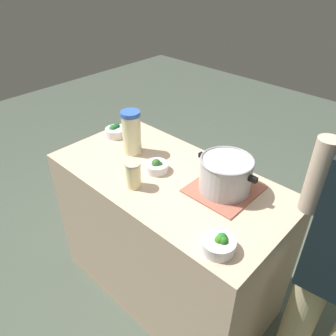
% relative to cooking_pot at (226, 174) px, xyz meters
% --- Properties ---
extents(ground_plane, '(8.00, 8.00, 0.00)m').
position_rel_cooking_pot_xyz_m(ground_plane, '(-0.28, -0.11, -1.01)').
color(ground_plane, '#495447').
extents(counter_slab, '(1.32, 0.67, 0.91)m').
position_rel_cooking_pot_xyz_m(counter_slab, '(-0.28, -0.11, -0.55)').
color(counter_slab, '#CEB093').
rests_on(counter_slab, ground_plane).
extents(dish_cloth, '(0.31, 0.33, 0.01)m').
position_rel_cooking_pot_xyz_m(dish_cloth, '(0.00, 0.00, -0.09)').
color(dish_cloth, '#AB5F4B').
rests_on(dish_cloth, counter_slab).
extents(cooking_pot, '(0.33, 0.26, 0.17)m').
position_rel_cooking_pot_xyz_m(cooking_pot, '(0.00, 0.00, 0.00)').
color(cooking_pot, '#B7B7BC').
rests_on(cooking_pot, dish_cloth).
extents(lemonade_pitcher, '(0.11, 0.11, 0.26)m').
position_rel_cooking_pot_xyz_m(lemonade_pitcher, '(-0.60, -0.07, 0.03)').
color(lemonade_pitcher, beige).
rests_on(lemonade_pitcher, counter_slab).
extents(mason_jar, '(0.08, 0.08, 0.14)m').
position_rel_cooking_pot_xyz_m(mason_jar, '(-0.35, -0.29, -0.03)').
color(mason_jar, '#EFEAA6').
rests_on(mason_jar, counter_slab).
extents(broccoli_bowl_front, '(0.13, 0.13, 0.08)m').
position_rel_cooking_pot_xyz_m(broccoli_bowl_front, '(-0.36, -0.11, -0.07)').
color(broccoli_bowl_front, silver).
rests_on(broccoli_bowl_front, counter_slab).
extents(broccoli_bowl_center, '(0.13, 0.13, 0.08)m').
position_rel_cooking_pot_xyz_m(broccoli_bowl_center, '(-0.83, -0.01, -0.07)').
color(broccoli_bowl_center, silver).
rests_on(broccoli_bowl_center, counter_slab).
extents(broccoli_bowl_back, '(0.14, 0.14, 0.08)m').
position_rel_cooking_pot_xyz_m(broccoli_bowl_back, '(0.21, -0.34, -0.07)').
color(broccoli_bowl_back, silver).
rests_on(broccoli_bowl_back, counter_slab).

